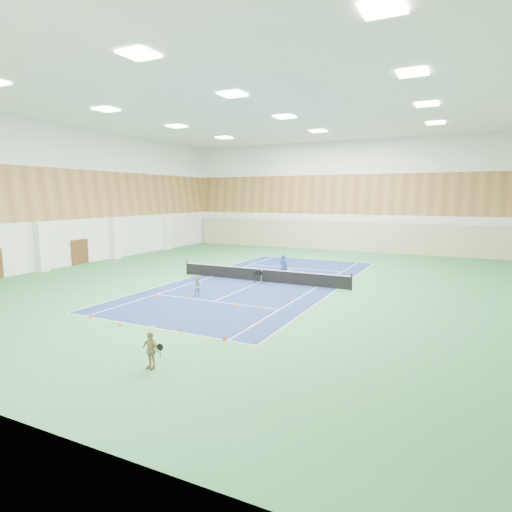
# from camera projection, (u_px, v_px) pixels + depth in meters

# --- Properties ---
(ground) EXTENTS (40.00, 40.00, 0.00)m
(ground) POSITION_uv_depth(u_px,v_px,m) (262.00, 282.00, 30.28)
(ground) COLOR #327543
(ground) RESTS_ON ground
(room_shell) EXTENTS (36.00, 40.00, 12.00)m
(room_shell) POSITION_uv_depth(u_px,v_px,m) (262.00, 196.00, 29.44)
(room_shell) COLOR white
(room_shell) RESTS_ON ground
(wood_cladding) EXTENTS (36.00, 40.00, 8.00)m
(wood_cladding) POSITION_uv_depth(u_px,v_px,m) (262.00, 167.00, 29.16)
(wood_cladding) COLOR #A16F3B
(wood_cladding) RESTS_ON room_shell
(ceiling_light_grid) EXTENTS (21.40, 25.40, 0.06)m
(ceiling_light_grid) POSITION_uv_depth(u_px,v_px,m) (262.00, 107.00, 28.62)
(ceiling_light_grid) COLOR white
(ceiling_light_grid) RESTS_ON room_shell
(court_surface) EXTENTS (10.97, 23.77, 0.01)m
(court_surface) POSITION_uv_depth(u_px,v_px,m) (262.00, 282.00, 30.28)
(court_surface) COLOR navy
(court_surface) RESTS_ON ground
(tennis_balls_scatter) EXTENTS (10.57, 22.77, 0.07)m
(tennis_balls_scatter) POSITION_uv_depth(u_px,v_px,m) (262.00, 281.00, 30.27)
(tennis_balls_scatter) COLOR #CCD223
(tennis_balls_scatter) RESTS_ON ground
(tennis_net) EXTENTS (12.80, 0.10, 1.10)m
(tennis_net) POSITION_uv_depth(u_px,v_px,m) (262.00, 274.00, 30.20)
(tennis_net) COLOR black
(tennis_net) RESTS_ON ground
(back_curtain) EXTENTS (35.40, 0.16, 3.20)m
(back_curtain) POSITION_uv_depth(u_px,v_px,m) (338.00, 236.00, 47.59)
(back_curtain) COLOR #C6B793
(back_curtain) RESTS_ON ground
(door_left_b) EXTENTS (0.08, 1.80, 2.20)m
(door_left_b) POSITION_uv_depth(u_px,v_px,m) (80.00, 252.00, 37.98)
(door_left_b) COLOR #593319
(door_left_b) RESTS_ON ground
(coach) EXTENTS (0.70, 0.51, 1.76)m
(coach) POSITION_uv_depth(u_px,v_px,m) (283.00, 267.00, 31.36)
(coach) COLOR navy
(coach) RESTS_ON ground
(child_court) EXTENTS (0.71, 0.66, 1.16)m
(child_court) POSITION_uv_depth(u_px,v_px,m) (198.00, 287.00, 25.83)
(child_court) COLOR #95959D
(child_court) RESTS_ON ground
(child_apron) EXTENTS (0.82, 0.44, 1.34)m
(child_apron) POSITION_uv_depth(u_px,v_px,m) (150.00, 350.00, 14.98)
(child_apron) COLOR #A2835C
(child_apron) RESTS_ON ground
(ball_cart) EXTENTS (0.57, 0.57, 0.84)m
(ball_cart) POSITION_uv_depth(u_px,v_px,m) (258.00, 277.00, 29.68)
(ball_cart) COLOR black
(ball_cart) RESTS_ON ground
(cone_svc_a) EXTENTS (0.18, 0.18, 0.19)m
(cone_svc_a) POSITION_uv_depth(u_px,v_px,m) (155.00, 295.00, 25.70)
(cone_svc_a) COLOR orange
(cone_svc_a) RESTS_ON ground
(cone_svc_b) EXTENTS (0.17, 0.17, 0.19)m
(cone_svc_b) POSITION_uv_depth(u_px,v_px,m) (192.00, 298.00, 24.95)
(cone_svc_b) COLOR #FF650D
(cone_svc_b) RESTS_ON ground
(cone_svc_c) EXTENTS (0.18, 0.18, 0.20)m
(cone_svc_c) POSITION_uv_depth(u_px,v_px,m) (236.00, 304.00, 23.67)
(cone_svc_c) COLOR #FF570D
(cone_svc_c) RESTS_ON ground
(cone_svc_d) EXTENTS (0.21, 0.21, 0.23)m
(cone_svc_d) POSITION_uv_depth(u_px,v_px,m) (262.00, 306.00, 23.07)
(cone_svc_d) COLOR #F35F0C
(cone_svc_d) RESTS_ON ground
(cone_base_a) EXTENTS (0.21, 0.21, 0.23)m
(cone_base_a) POSITION_uv_depth(u_px,v_px,m) (90.00, 316.00, 21.26)
(cone_base_a) COLOR #E93D0C
(cone_base_a) RESTS_ON ground
(cone_base_b) EXTENTS (0.17, 0.17, 0.19)m
(cone_base_b) POSITION_uv_depth(u_px,v_px,m) (120.00, 324.00, 19.94)
(cone_base_b) COLOR orange
(cone_base_b) RESTS_ON ground
(cone_base_c) EXTENTS (0.19, 0.19, 0.21)m
(cone_base_c) POSITION_uv_depth(u_px,v_px,m) (182.00, 330.00, 19.03)
(cone_base_c) COLOR #E3510B
(cone_base_c) RESTS_ON ground
(cone_base_d) EXTENTS (0.19, 0.19, 0.21)m
(cone_base_d) POSITION_uv_depth(u_px,v_px,m) (224.00, 338.00, 17.95)
(cone_base_d) COLOR #DC3F0B
(cone_base_d) RESTS_ON ground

